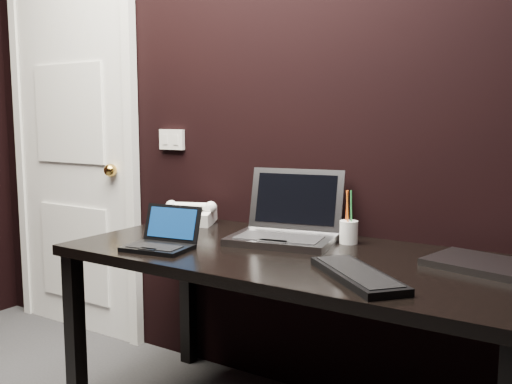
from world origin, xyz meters
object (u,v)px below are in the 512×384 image
Objects in this scene: desk at (294,273)px; mobile_phone at (169,221)px; ext_keyboard at (357,275)px; netbook at (162,240)px; door at (73,150)px; desk_phone at (192,215)px; pen_cup at (349,231)px; silver_laptop at (286,228)px; closed_laptop at (484,265)px.

desk is 19.46× the size of mobile_phone.
ext_keyboard is (0.33, -0.20, 0.09)m from desk.
netbook is 0.40m from mobile_phone.
door is 5.27× the size of ext_keyboard.
mobile_phone is at bearing -99.37° from desk_phone.
pen_cup is (0.78, 0.02, 0.01)m from desk_phone.
mobile_phone reaches higher than desk.
ext_keyboard is 1.07m from mobile_phone.
desk_phone is 1.21× the size of pen_cup.
door is 1.73m from desk.
netbook is at bearing -139.99° from pen_cup.
mobile_phone reaches higher than ext_keyboard.
silver_laptop is at bearing 5.75° from mobile_phone.
ext_keyboard is 1.04× the size of closed_laptop.
closed_laptop is (1.08, 0.36, -0.02)m from netbook.
pen_cup is at bearing 169.05° from closed_laptop.
door is at bearing 174.30° from closed_laptop.
desk is 0.65m from closed_laptop.
desk_phone reaches higher than mobile_phone.
desk is 0.72m from desk_phone.
mobile_phone is (-0.24, 0.32, 0.00)m from netbook.
desk_phone is (-1.30, 0.09, 0.03)m from closed_laptop.
silver_laptop is 1.81× the size of desk_phone.
pen_cup is (0.55, 0.46, 0.02)m from netbook.
silver_laptop is at bearing 128.76° from desk.
ext_keyboard is at bearing -130.98° from closed_laptop.
netbook is 0.50m from desk_phone.
desk_phone reaches higher than desk.
door is 4.64× the size of silver_laptop.
netbook is at bearing -52.52° from mobile_phone.
closed_laptop is at bearing 18.62° from netbook.
desk is 0.30m from pen_cup.
door reaches higher than desk.
desk_phone is 0.78m from pen_cup.
pen_cup is at bearing 1.21° from desk_phone.
netbook is 0.69× the size of closed_laptop.
closed_laptop is 1.30m from desk_phone.
pen_cup is at bearing 116.75° from ext_keyboard.
pen_cup reaches higher than mobile_phone.
ext_keyboard is at bearing -30.92° from desk.
silver_laptop is (1.52, -0.22, -0.25)m from door.
door is 5.50× the size of closed_laptop.
ext_keyboard is 1.60× the size of desk_phone.
desk is at bearing -8.40° from mobile_phone.
ext_keyboard is at bearing 1.37° from netbook.
pen_cup is at bearing 21.17° from silver_laptop.
silver_laptop reaches higher than ext_keyboard.
closed_laptop is 1.53× the size of desk_phone.
silver_laptop is at bearing -8.07° from door.
desk_phone is (-0.54, 0.07, -0.01)m from silver_laptop.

